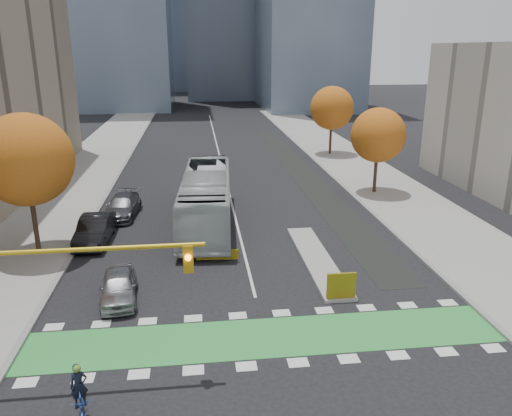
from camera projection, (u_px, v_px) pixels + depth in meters
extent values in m
plane|color=black|center=(271.00, 358.00, 19.40)|extent=(300.00, 300.00, 0.00)
cube|color=gray|center=(50.00, 211.00, 36.74)|extent=(7.00, 120.00, 0.15)
cube|color=gray|center=(401.00, 199.00, 39.84)|extent=(7.00, 120.00, 0.15)
cube|color=gray|center=(98.00, 210.00, 37.14)|extent=(0.30, 120.00, 0.16)
cube|color=gray|center=(358.00, 200.00, 39.44)|extent=(0.30, 120.00, 0.16)
cube|color=green|center=(265.00, 337.00, 20.82)|extent=(20.00, 3.00, 0.01)
cube|color=silver|center=(219.00, 154.00, 57.22)|extent=(0.15, 70.00, 0.01)
cube|color=black|center=(301.00, 172.00, 48.63)|extent=(2.50, 50.00, 0.01)
cube|color=gray|center=(317.00, 259.00, 28.35)|extent=(1.60, 10.00, 0.16)
cube|color=yellow|center=(341.00, 286.00, 23.59)|extent=(1.40, 0.12, 1.30)
cylinder|color=#332114|center=(33.00, 211.00, 28.57)|extent=(0.28, 0.28, 5.25)
sphere|color=#AB3615|center=(26.00, 160.00, 27.66)|extent=(5.20, 5.20, 5.20)
cylinder|color=#332114|center=(376.00, 167.00, 40.89)|extent=(0.28, 0.28, 4.55)
sphere|color=#AB3615|center=(378.00, 135.00, 40.10)|extent=(4.40, 4.40, 4.40)
cylinder|color=#332114|center=(331.00, 133.00, 56.02)|extent=(0.28, 0.28, 4.90)
sphere|color=#AB3615|center=(332.00, 108.00, 55.17)|extent=(4.80, 4.80, 4.80)
cylinder|color=#BF9914|center=(82.00, 250.00, 16.63)|extent=(8.20, 0.16, 0.16)
cube|color=#BF9914|center=(188.00, 258.00, 17.18)|extent=(0.35, 0.28, 1.00)
sphere|color=orange|center=(188.00, 258.00, 16.98)|extent=(0.22, 0.22, 0.22)
imported|color=#2345A0|center=(81.00, 405.00, 16.22)|extent=(1.02, 1.78, 0.89)
imported|color=black|center=(79.00, 385.00, 15.99)|extent=(0.62, 0.49, 1.50)
sphere|color=#597F2D|center=(77.00, 369.00, 15.80)|extent=(0.26, 0.26, 0.26)
imported|color=#B8BFC0|center=(206.00, 198.00, 33.67)|extent=(3.98, 13.61, 3.74)
imported|color=gray|center=(119.00, 286.00, 23.77)|extent=(2.02, 4.24, 1.40)
imported|color=black|center=(95.00, 230.00, 30.84)|extent=(1.92, 5.08, 1.65)
imported|color=#4D4D52|center=(122.00, 206.00, 35.70)|extent=(2.52, 5.26, 1.48)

